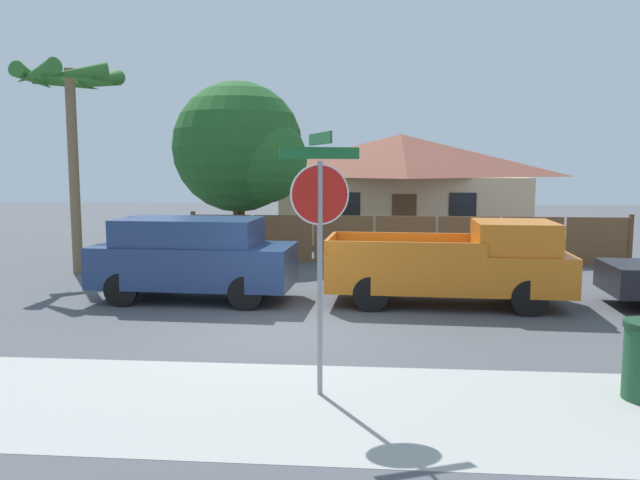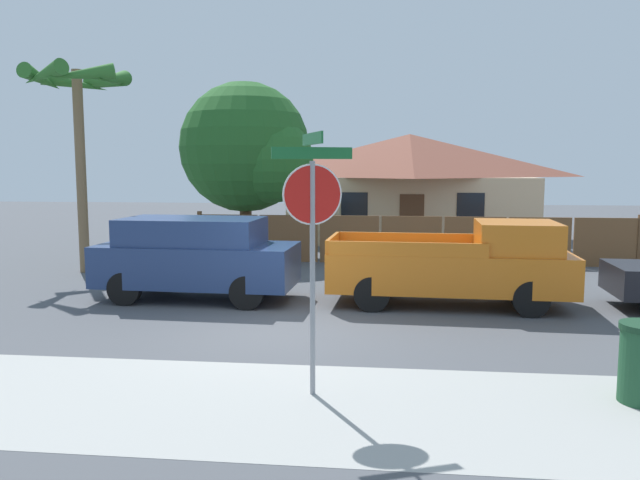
{
  "view_description": "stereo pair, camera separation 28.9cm",
  "coord_description": "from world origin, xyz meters",
  "px_view_note": "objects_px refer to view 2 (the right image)",
  "views": [
    {
      "loc": [
        1.71,
        -11.15,
        3.01
      ],
      "look_at": [
        0.68,
        0.78,
        1.6
      ],
      "focal_mm": 35.0,
      "sensor_mm": 36.0,
      "label": 1
    },
    {
      "loc": [
        2.0,
        -11.12,
        3.01
      ],
      "look_at": [
        0.68,
        0.78,
        1.6
      ],
      "focal_mm": 35.0,
      "sensor_mm": 36.0,
      "label": 2
    }
  ],
  "objects_px": {
    "red_suv": "(196,256)",
    "stop_sign": "(312,217)",
    "house": "(409,184)",
    "oak_tree": "(250,150)",
    "orange_pickup": "(459,265)",
    "palm_tree": "(78,96)"
  },
  "relations": [
    {
      "from": "oak_tree",
      "to": "house",
      "type": "bearing_deg",
      "value": 50.48
    },
    {
      "from": "oak_tree",
      "to": "orange_pickup",
      "type": "relative_size",
      "value": 1.11
    },
    {
      "from": "oak_tree",
      "to": "orange_pickup",
      "type": "bearing_deg",
      "value": -48.43
    },
    {
      "from": "palm_tree",
      "to": "stop_sign",
      "type": "distance_m",
      "value": 12.07
    },
    {
      "from": "oak_tree",
      "to": "red_suv",
      "type": "relative_size",
      "value": 1.29
    },
    {
      "from": "house",
      "to": "oak_tree",
      "type": "relative_size",
      "value": 1.76
    },
    {
      "from": "house",
      "to": "orange_pickup",
      "type": "height_order",
      "value": "house"
    },
    {
      "from": "house",
      "to": "palm_tree",
      "type": "bearing_deg",
      "value": -132.85
    },
    {
      "from": "red_suv",
      "to": "stop_sign",
      "type": "distance_m",
      "value": 6.72
    },
    {
      "from": "orange_pickup",
      "to": "stop_sign",
      "type": "height_order",
      "value": "stop_sign"
    },
    {
      "from": "house",
      "to": "orange_pickup",
      "type": "distance_m",
      "value": 13.63
    },
    {
      "from": "orange_pickup",
      "to": "stop_sign",
      "type": "bearing_deg",
      "value": -111.53
    },
    {
      "from": "red_suv",
      "to": "orange_pickup",
      "type": "distance_m",
      "value": 5.86
    },
    {
      "from": "oak_tree",
      "to": "red_suv",
      "type": "distance_m",
      "value": 7.37
    },
    {
      "from": "red_suv",
      "to": "orange_pickup",
      "type": "bearing_deg",
      "value": 2.31
    },
    {
      "from": "palm_tree",
      "to": "orange_pickup",
      "type": "relative_size",
      "value": 1.11
    },
    {
      "from": "red_suv",
      "to": "stop_sign",
      "type": "relative_size",
      "value": 1.31
    },
    {
      "from": "red_suv",
      "to": "stop_sign",
      "type": "bearing_deg",
      "value": -56.94
    },
    {
      "from": "oak_tree",
      "to": "palm_tree",
      "type": "bearing_deg",
      "value": -138.09
    },
    {
      "from": "oak_tree",
      "to": "palm_tree",
      "type": "xyz_separation_m",
      "value": [
        -4.07,
        -3.65,
        1.41
      ]
    },
    {
      "from": "palm_tree",
      "to": "orange_pickup",
      "type": "height_order",
      "value": "palm_tree"
    },
    {
      "from": "house",
      "to": "red_suv",
      "type": "xyz_separation_m",
      "value": [
        -5.18,
        -13.53,
        -1.28
      ]
    }
  ]
}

